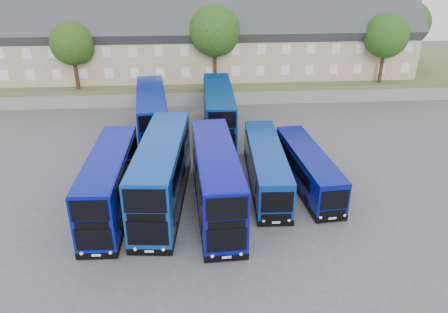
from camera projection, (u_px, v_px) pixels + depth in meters
ground at (206, 218)px, 30.21m from camera, size 120.00×120.00×0.00m
retaining_wall at (199, 99)px, 51.44m from camera, size 70.00×0.40×1.50m
earth_bank at (197, 75)px, 60.32m from camera, size 80.00×20.00×2.00m
terrace_row at (197, 39)px, 54.30m from camera, size 54.00×10.40×11.20m
dd_front_left at (110, 185)px, 30.11m from camera, size 2.77×10.97×4.34m
dd_front_mid at (162, 175)px, 30.91m from camera, size 3.92×12.45×4.87m
dd_front_right at (216, 182)px, 30.21m from camera, size 3.24×11.86×4.67m
dd_rear_left at (152, 116)px, 41.95m from camera, size 3.84×11.88×4.64m
dd_rear_right at (219, 113)px, 42.74m from camera, size 2.79×11.76×4.66m
coach_east_a at (266, 167)px, 33.77m from camera, size 2.85×11.73×3.18m
coach_east_b at (308, 169)px, 33.78m from camera, size 3.17×10.83×2.92m
tree_west at (74, 45)px, 48.80m from camera, size 4.80×4.80×7.65m
tree_mid at (216, 33)px, 49.84m from camera, size 5.76×5.76×9.18m
tree_east at (387, 38)px, 50.98m from camera, size 5.12×5.12×8.16m
tree_far at (410, 24)px, 57.51m from camera, size 5.44×5.44×8.67m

